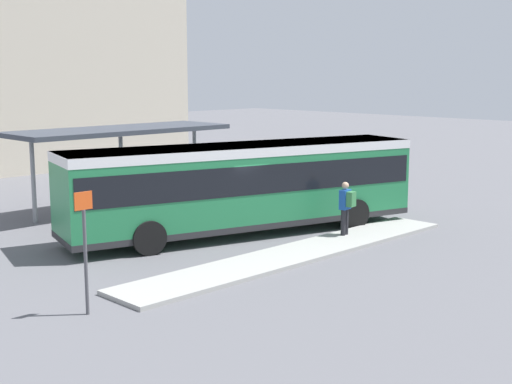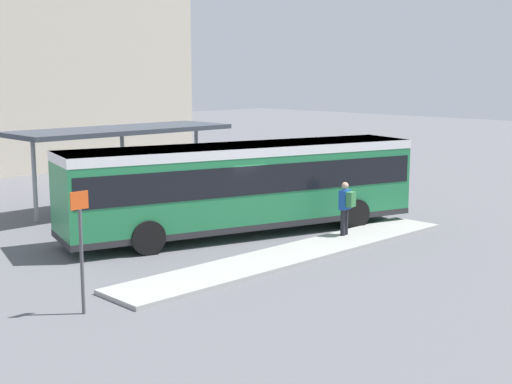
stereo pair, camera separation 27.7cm
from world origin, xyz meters
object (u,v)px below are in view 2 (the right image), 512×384
(city_bus, at_px, (243,182))
(pedestrian_waiting, at_px, (346,205))
(bicycle_white, at_px, (358,187))
(potted_planter_far_side, at_px, (224,189))
(potted_planter_near_shelter, at_px, (91,214))
(platform_sign, at_px, (81,247))
(bicycle_orange, at_px, (343,185))
(bicycle_blue, at_px, (372,188))

(city_bus, height_order, pedestrian_waiting, city_bus)
(bicycle_white, bearing_deg, potted_planter_far_side, -112.44)
(potted_planter_near_shelter, distance_m, platform_sign, 8.61)
(potted_planter_far_side, bearing_deg, pedestrian_waiting, -99.30)
(potted_planter_near_shelter, bearing_deg, pedestrian_waiting, -51.09)
(bicycle_orange, bearing_deg, pedestrian_waiting, 136.38)
(potted_planter_near_shelter, distance_m, potted_planter_far_side, 6.64)
(bicycle_white, distance_m, potted_planter_far_side, 6.33)
(bicycle_orange, distance_m, potted_planter_near_shelter, 12.46)
(pedestrian_waiting, height_order, bicycle_blue, pedestrian_waiting)
(potted_planter_near_shelter, height_order, platform_sign, platform_sign)
(bicycle_white, bearing_deg, platform_sign, -72.98)
(potted_planter_near_shelter, height_order, potted_planter_far_side, potted_planter_far_side)
(city_bus, height_order, bicycle_orange, city_bus)
(pedestrian_waiting, distance_m, platform_sign, 10.02)
(bicycle_white, distance_m, bicycle_orange, 0.77)
(potted_planter_near_shelter, relative_size, platform_sign, 0.42)
(platform_sign, bearing_deg, city_bus, 22.70)
(pedestrian_waiting, distance_m, potted_planter_far_side, 7.43)
(city_bus, relative_size, platform_sign, 4.43)
(pedestrian_waiting, relative_size, platform_sign, 0.63)
(pedestrian_waiting, xyz_separation_m, bicycle_orange, (7.01, 5.76, -0.77))
(potted_planter_far_side, bearing_deg, city_bus, -124.75)
(bicycle_white, height_order, platform_sign, platform_sign)
(potted_planter_far_side, bearing_deg, potted_planter_near_shelter, -174.64)
(bicycle_white, bearing_deg, pedestrian_waiting, -55.69)
(city_bus, height_order, potted_planter_near_shelter, city_bus)
(bicycle_orange, distance_m, platform_sign, 18.16)
(bicycle_white, relative_size, platform_sign, 0.57)
(bicycle_white, distance_m, platform_sign, 17.99)
(bicycle_orange, height_order, potted_planter_near_shelter, potted_planter_near_shelter)
(potted_planter_far_side, bearing_deg, platform_sign, -144.98)
(bicycle_blue, distance_m, bicycle_orange, 1.53)
(pedestrian_waiting, relative_size, potted_planter_near_shelter, 1.49)
(potted_planter_far_side, bearing_deg, bicycle_white, -21.55)
(city_bus, bearing_deg, pedestrian_waiting, -40.55)
(city_bus, height_order, bicycle_white, city_bus)
(potted_planter_far_side, height_order, platform_sign, platform_sign)
(city_bus, distance_m, potted_planter_near_shelter, 5.33)
(city_bus, distance_m, pedestrian_waiting, 3.49)
(bicycle_blue, bearing_deg, potted_planter_near_shelter, -97.00)
(bicycle_blue, bearing_deg, potted_planter_far_side, -113.39)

